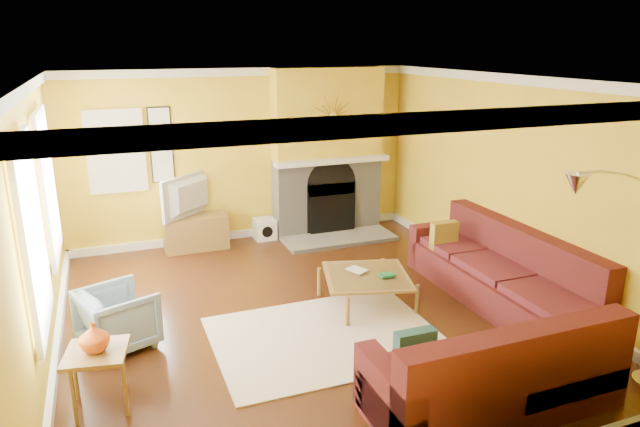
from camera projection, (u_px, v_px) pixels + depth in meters
name	position (u px, v px, depth m)	size (l,w,h in m)	color
floor	(308.00, 314.00, 6.74)	(5.50, 6.00, 0.02)	#4F2610
ceiling	(307.00, 78.00, 5.95)	(5.50, 6.00, 0.02)	white
wall_back	(243.00, 155.00, 9.04)	(5.50, 0.02, 2.70)	yellow
wall_front	(466.00, 322.00, 3.66)	(5.50, 0.02, 2.70)	yellow
wall_left	(34.00, 232.00, 5.40)	(0.02, 6.00, 2.70)	yellow
wall_right	(510.00, 183.00, 7.29)	(0.02, 6.00, 2.70)	yellow
baseboard	(308.00, 309.00, 6.72)	(5.50, 6.00, 0.12)	white
crown_molding	(307.00, 85.00, 5.97)	(5.50, 6.00, 0.12)	white
window_left_near	(46.00, 185.00, 6.53)	(0.06, 1.22, 1.72)	white
window_left_far	(30.00, 236.00, 4.83)	(0.06, 1.22, 1.72)	white
window_back	(116.00, 151.00, 8.28)	(0.82, 0.06, 1.22)	white
wall_art	(161.00, 145.00, 8.50)	(0.34, 0.04, 1.14)	white
fireplace	(327.00, 152.00, 9.31)	(1.80, 0.40, 2.70)	gray
mantel	(333.00, 161.00, 9.13)	(1.92, 0.22, 0.08)	white
hearth	(339.00, 239.00, 9.20)	(1.80, 0.70, 0.06)	gray
sunburst	(333.00, 117.00, 8.93)	(0.70, 0.04, 0.70)	olive
rug	(326.00, 336.00, 6.19)	(2.40, 1.80, 0.02)	beige
sectional_sofa	(444.00, 292.00, 6.24)	(2.98, 3.62, 0.90)	#561B1D
coffee_table	(366.00, 289.00, 6.92)	(0.99, 0.99, 0.39)	white
media_console	(196.00, 232.00, 8.78)	(0.96, 0.43, 0.53)	olive
tv	(193.00, 196.00, 8.61)	(1.10, 0.15, 0.63)	black
subwoofer	(265.00, 229.00, 9.26)	(0.33, 0.33, 0.33)	white
armchair	(118.00, 318.00, 5.92)	(0.69, 0.71, 0.64)	gray
side_table	(99.00, 379.00, 4.93)	(0.50, 0.50, 0.55)	olive
vase	(94.00, 337.00, 4.81)	(0.25, 0.25, 0.26)	#DA5315
book	(352.00, 272.00, 6.90)	(0.18, 0.24, 0.02)	white
arc_lamp	(624.00, 290.00, 4.82)	(1.35, 0.36, 2.12)	silver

